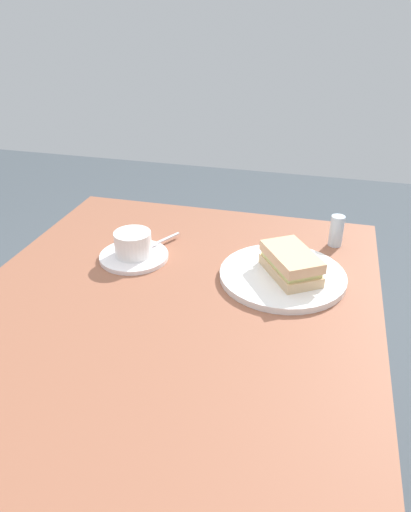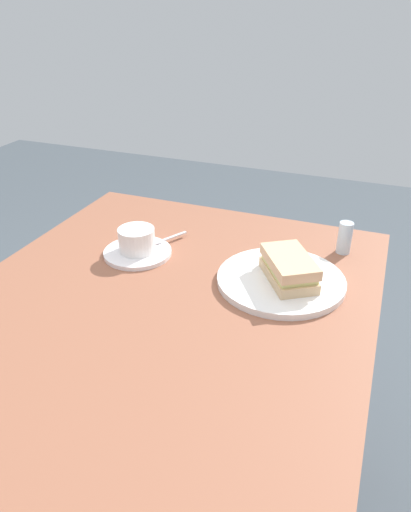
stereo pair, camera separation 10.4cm
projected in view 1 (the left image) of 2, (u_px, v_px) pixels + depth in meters
name	position (u px, v px, depth m)	size (l,w,h in m)	color
dining_table	(163.00, 361.00, 0.94)	(1.04, 0.81, 0.73)	brown
sandwich_plate	(282.00, 276.00, 1.01)	(0.27, 0.27, 0.01)	white
sandwich_front	(291.00, 263.00, 0.99)	(0.16, 0.14, 0.05)	#D8B182
coffee_saucer	(134.00, 256.00, 1.09)	(0.16, 0.16, 0.01)	white
coffee_cup	(133.00, 243.00, 1.08)	(0.11, 0.08, 0.06)	white
spoon	(159.00, 242.00, 1.14)	(0.09, 0.06, 0.01)	silver
salt_shaker	(336.00, 231.00, 1.13)	(0.03, 0.03, 0.08)	silver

